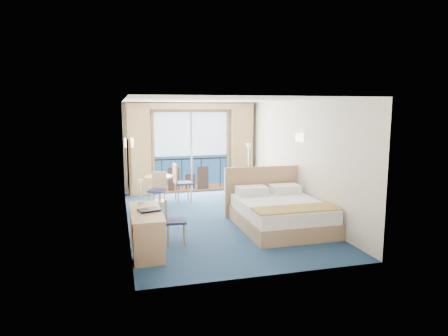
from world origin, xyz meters
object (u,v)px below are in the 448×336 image
desk_chair (172,218)px  table_chair_b (158,187)px  round_table (159,182)px  desk (148,236)px  table_chair_a (180,180)px  nightstand (278,196)px  floor_lamp (248,155)px  bed (280,212)px  armchair (241,183)px

desk_chair → table_chair_b: table_chair_b is taller
round_table → table_chair_b: 0.51m
desk_chair → table_chair_b: bearing=5.2°
desk → table_chair_a: size_ratio=1.51×
nightstand → desk: (-3.47, -2.67, 0.10)m
floor_lamp → round_table: size_ratio=1.89×
floor_lamp → table_chair_a: 2.31m
table_chair_b → desk_chair: bearing=-62.6°
round_table → table_chair_a: 0.55m
bed → desk: size_ratio=1.42×
table_chair_a → table_chair_b: bearing=120.4°
table_chair_a → desk_chair: bearing=165.5°
floor_lamp → desk_chair: floor_lamp is taller
round_table → table_chair_b: table_chair_b is taller
round_table → floor_lamp: bearing=10.8°
bed → armchair: bearing=87.0°
round_table → table_chair_a: size_ratio=0.76×
nightstand → desk_chair: 3.58m
floor_lamp → table_chair_b: floor_lamp is taller
floor_lamp → desk: floor_lamp is taller
nightstand → table_chair_a: (-2.30, 1.40, 0.28)m
desk_chair → round_table: desk_chair is taller
table_chair_b → floor_lamp: bearing=48.1°
floor_lamp → round_table: floor_lamp is taller
desk → desk_chair: size_ratio=1.78×
armchair → desk_chair: bearing=41.5°
desk → desk_chair: desk_chair is taller
table_chair_a → table_chair_b: 0.77m
bed → floor_lamp: (0.48, 3.56, 0.80)m
bed → armchair: (0.17, 3.25, 0.03)m
bed → table_chair_b: 3.44m
nightstand → desk_chair: desk_chair is taller
nightstand → table_chair_b: bearing=161.6°
nightstand → desk: bearing=-142.4°
armchair → table_chair_b: 2.59m
bed → desk_chair: (-2.36, -0.42, 0.17)m
armchair → table_chair_a: 1.89m
armchair → table_chair_b: table_chair_b is taller
floor_lamp → round_table: bearing=-169.2°
floor_lamp → table_chair_b: bearing=-160.0°
floor_lamp → desk: (-3.33, -4.67, -0.72)m
bed → round_table: 3.78m
bed → desk_chair: size_ratio=2.52×
nightstand → floor_lamp: floor_lamp is taller
table_chair_a → bed: bearing=-153.6°
nightstand → table_chair_b: size_ratio=0.68×
table_chair_b → table_chair_a: bearing=61.8°
bed → table_chair_a: bed is taller
round_table → desk: bearing=-98.5°
round_table → bed: bearing=-53.7°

